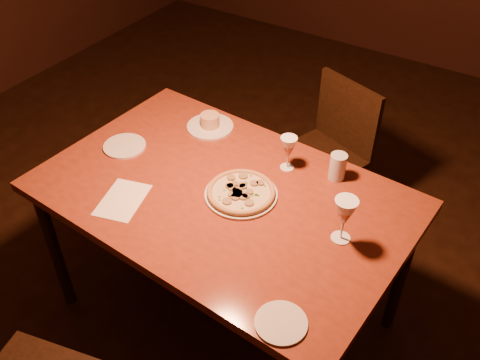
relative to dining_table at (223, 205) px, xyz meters
The scene contains 10 objects.
dining_table is the anchor object (origin of this frame).
chair_far 0.97m from the dining_table, 84.62° to the left, with size 0.54×0.54×0.88m.
pizza_plate 0.12m from the dining_table, 16.30° to the left, with size 0.31×0.31×0.03m.
ramekin_saucer 0.50m from the dining_table, 130.98° to the left, with size 0.23×0.23×0.07m.
wine_glass_far 0.36m from the dining_table, 62.50° to the left, with size 0.07×0.07×0.16m, color #AA5C47, non-canonical shape.
wine_glass_right 0.56m from the dining_table, ahead, with size 0.09×0.09×0.20m, color #AA5C47, non-canonical shape.
water_tumbler 0.52m from the dining_table, 43.43° to the left, with size 0.07×0.07×0.12m, color silver.
side_plate_left 0.57m from the dining_table, behind, with size 0.20×0.20×0.01m, color silver.
side_plate_near 0.69m from the dining_table, 39.92° to the right, with size 0.18×0.18×0.01m, color silver.
menu_card 0.42m from the dining_table, 140.40° to the right, with size 0.16×0.24×0.00m, color white.
Camera 1 is at (0.78, -1.13, 2.31)m, focal length 40.00 mm.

